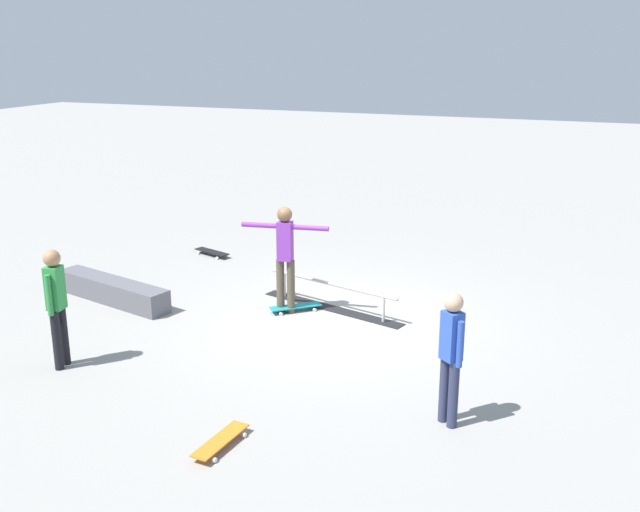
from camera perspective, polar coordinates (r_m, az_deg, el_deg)
The scene contains 9 objects.
ground_plane at distance 11.11m, azimuth 0.73°, elevation -4.99°, with size 60.00×60.00×0.00m, color gray.
grind_rail at distance 11.51m, azimuth 0.91°, elevation -3.21°, with size 2.51×0.92×0.43m.
skate_ledge at distance 12.28m, azimuth -15.72°, elevation -2.59°, with size 2.27×0.40×0.37m, color #595960.
skater_main at distance 11.14m, azimuth -2.70°, elevation 0.31°, with size 1.33×0.29×1.66m.
skateboard_main at distance 11.45m, azimuth -1.89°, elevation -3.93°, with size 0.73×0.68×0.09m.
bystander_green_shirt at distance 9.86m, azimuth -19.68°, elevation -3.35°, with size 0.21×0.36×1.57m.
bystander_blue_shirt at distance 8.06m, azimuth 10.07°, elevation -7.27°, with size 0.31×0.27×1.52m.
loose_skateboard_black at distance 14.48m, azimuth -8.34°, elevation 0.31°, with size 0.82×0.45×0.09m.
loose_skateboard_orange at distance 7.93m, azimuth -7.69°, elevation -13.93°, with size 0.32×0.82×0.09m.
Camera 1 is at (-3.62, 9.68, 4.08)m, focal length 41.46 mm.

